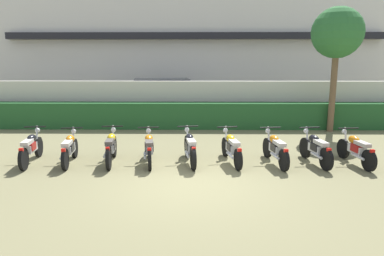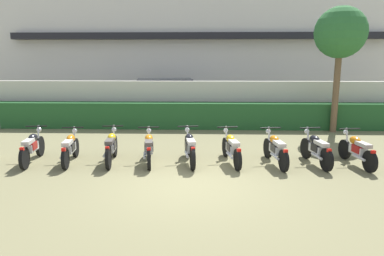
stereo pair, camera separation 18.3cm
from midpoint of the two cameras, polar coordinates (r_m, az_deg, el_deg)
ground at (r=8.25m, az=0.21°, el=-9.07°), size 60.00×60.00×0.00m
building at (r=23.07m, az=1.31°, el=13.73°), size 24.63×6.50×7.77m
compound_wall at (r=15.23m, az=0.99°, el=4.04°), size 23.40×0.30×1.93m
hedge_row at (r=14.60m, az=0.95°, el=2.04°), size 18.72×0.70×1.08m
parked_car at (r=17.76m, az=-3.65°, el=4.94°), size 4.71×2.57×1.89m
tree_near_inspector at (r=14.86m, az=23.37°, el=13.91°), size 1.95×1.95×4.82m
motorcycle_in_row_0 at (r=10.72m, az=-24.16°, el=-2.81°), size 0.60×1.91×0.96m
motorcycle_in_row_1 at (r=10.28m, az=-18.76°, el=-3.04°), size 0.60×1.76×0.94m
motorcycle_in_row_2 at (r=10.00m, az=-12.50°, el=-2.99°), size 0.60×1.88×0.97m
motorcycle_in_row_3 at (r=9.76m, az=-6.50°, el=-3.19°), size 0.60×1.78×0.95m
motorcycle_in_row_4 at (r=9.70m, az=0.17°, el=-3.14°), size 0.60×1.88×0.97m
motorcycle_in_row_5 at (r=9.79m, az=6.96°, el=-3.21°), size 0.60×1.90×0.94m
motorcycle_in_row_6 at (r=9.88m, az=13.96°, el=-3.30°), size 0.60×1.88×0.95m
motorcycle_in_row_7 at (r=10.18m, az=20.05°, el=-3.19°), size 0.60×1.81×0.96m
motorcycle_in_row_8 at (r=10.55m, az=25.75°, el=-3.20°), size 0.60×1.81×0.94m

